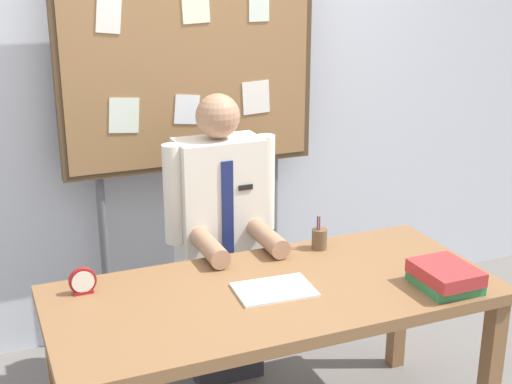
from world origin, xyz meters
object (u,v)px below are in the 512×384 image
(desk, at_px, (274,307))
(open_notebook, at_px, (274,290))
(bulletin_board, at_px, (190,64))
(book_stack, at_px, (445,277))
(desk_clock, at_px, (83,282))
(person, at_px, (221,250))
(pen_holder, at_px, (319,238))

(desk, relative_size, open_notebook, 5.84)
(open_notebook, bearing_deg, bulletin_board, 89.43)
(book_stack, xyz_separation_m, desk_clock, (-1.35, 0.51, 0.00))
(book_stack, relative_size, desk_clock, 2.49)
(desk, height_order, desk_clock, desk_clock)
(person, distance_m, book_stack, 1.10)
(person, relative_size, open_notebook, 4.61)
(open_notebook, bearing_deg, pen_holder, 41.15)
(person, relative_size, desk_clock, 13.15)
(bulletin_board, xyz_separation_m, book_stack, (0.64, -1.32, -0.71))
(desk, bearing_deg, person, 90.00)
(desk, relative_size, person, 1.27)
(bulletin_board, height_order, book_stack, bulletin_board)
(open_notebook, xyz_separation_m, pen_holder, (0.37, 0.32, 0.04))
(person, xyz_separation_m, desk_clock, (-0.72, -0.39, 0.13))
(desk, distance_m, desk_clock, 0.77)
(bulletin_board, xyz_separation_m, open_notebook, (-0.01, -1.08, -0.75))
(desk_clock, bearing_deg, person, 28.40)
(pen_holder, bearing_deg, book_stack, -63.24)
(desk_clock, bearing_deg, bulletin_board, 48.48)
(bulletin_board, bearing_deg, person, -89.99)
(desk, distance_m, pen_holder, 0.49)
(bulletin_board, bearing_deg, desk_clock, -131.52)
(desk, xyz_separation_m, desk_clock, (-0.72, 0.25, 0.13))
(bulletin_board, relative_size, open_notebook, 6.80)
(book_stack, height_order, open_notebook, book_stack)
(desk, distance_m, person, 0.64)
(desk_clock, height_order, pen_holder, pen_holder)
(bulletin_board, bearing_deg, pen_holder, -64.90)
(pen_holder, bearing_deg, person, 136.39)
(open_notebook, xyz_separation_m, desk_clock, (-0.71, 0.27, 0.04))
(desk, height_order, open_notebook, open_notebook)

